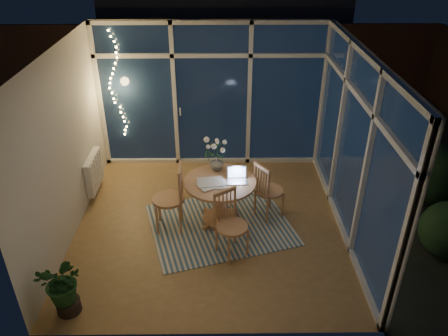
{
  "coord_description": "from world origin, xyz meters",
  "views": [
    {
      "loc": [
        0.13,
        -5.29,
        4.03
      ],
      "look_at": [
        0.19,
        0.25,
        0.84
      ],
      "focal_mm": 35.0,
      "sensor_mm": 36.0,
      "label": 1
    }
  ],
  "objects_px": {
    "dining_table": "(220,201)",
    "flower_vase": "(217,163)",
    "chair_front": "(232,225)",
    "potted_plant": "(64,287)",
    "laptop": "(237,175)",
    "chair_right": "(270,189)",
    "chair_left": "(168,198)"
  },
  "relations": [
    {
      "from": "chair_left",
      "to": "chair_right",
      "type": "relative_size",
      "value": 1.1
    },
    {
      "from": "chair_front",
      "to": "potted_plant",
      "type": "distance_m",
      "value": 2.18
    },
    {
      "from": "dining_table",
      "to": "potted_plant",
      "type": "bearing_deg",
      "value": -135.77
    },
    {
      "from": "chair_front",
      "to": "laptop",
      "type": "distance_m",
      "value": 0.8
    },
    {
      "from": "chair_left",
      "to": "laptop",
      "type": "height_order",
      "value": "chair_left"
    },
    {
      "from": "dining_table",
      "to": "flower_vase",
      "type": "height_order",
      "value": "flower_vase"
    },
    {
      "from": "laptop",
      "to": "flower_vase",
      "type": "distance_m",
      "value": 0.46
    },
    {
      "from": "laptop",
      "to": "flower_vase",
      "type": "height_order",
      "value": "same"
    },
    {
      "from": "laptop",
      "to": "chair_front",
      "type": "bearing_deg",
      "value": -99.44
    },
    {
      "from": "chair_right",
      "to": "chair_front",
      "type": "relative_size",
      "value": 0.99
    },
    {
      "from": "flower_vase",
      "to": "chair_right",
      "type": "bearing_deg",
      "value": -13.46
    },
    {
      "from": "laptop",
      "to": "chair_right",
      "type": "bearing_deg",
      "value": 15.92
    },
    {
      "from": "chair_front",
      "to": "potted_plant",
      "type": "relative_size",
      "value": 1.26
    },
    {
      "from": "chair_right",
      "to": "potted_plant",
      "type": "height_order",
      "value": "chair_right"
    },
    {
      "from": "dining_table",
      "to": "laptop",
      "type": "height_order",
      "value": "laptop"
    },
    {
      "from": "laptop",
      "to": "flower_vase",
      "type": "relative_size",
      "value": 1.37
    },
    {
      "from": "chair_front",
      "to": "laptop",
      "type": "height_order",
      "value": "chair_front"
    },
    {
      "from": "laptop",
      "to": "potted_plant",
      "type": "bearing_deg",
      "value": -142.09
    },
    {
      "from": "chair_left",
      "to": "chair_right",
      "type": "bearing_deg",
      "value": 98.94
    },
    {
      "from": "dining_table",
      "to": "potted_plant",
      "type": "height_order",
      "value": "potted_plant"
    },
    {
      "from": "chair_right",
      "to": "chair_front",
      "type": "bearing_deg",
      "value": 112.82
    },
    {
      "from": "potted_plant",
      "to": "flower_vase",
      "type": "bearing_deg",
      "value": 49.99
    },
    {
      "from": "chair_left",
      "to": "chair_front",
      "type": "relative_size",
      "value": 1.09
    },
    {
      "from": "chair_right",
      "to": "laptop",
      "type": "xyz_separation_m",
      "value": [
        -0.5,
        -0.16,
        0.35
      ]
    },
    {
      "from": "chair_left",
      "to": "chair_front",
      "type": "distance_m",
      "value": 1.09
    },
    {
      "from": "dining_table",
      "to": "chair_right",
      "type": "relative_size",
      "value": 1.11
    },
    {
      "from": "chair_right",
      "to": "chair_front",
      "type": "distance_m",
      "value": 1.06
    },
    {
      "from": "chair_left",
      "to": "potted_plant",
      "type": "relative_size",
      "value": 1.38
    },
    {
      "from": "potted_plant",
      "to": "chair_left",
      "type": "bearing_deg",
      "value": 57.0
    },
    {
      "from": "potted_plant",
      "to": "laptop",
      "type": "bearing_deg",
      "value": 40.11
    },
    {
      "from": "chair_right",
      "to": "potted_plant",
      "type": "relative_size",
      "value": 1.25
    },
    {
      "from": "chair_left",
      "to": "laptop",
      "type": "distance_m",
      "value": 1.05
    }
  ]
}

